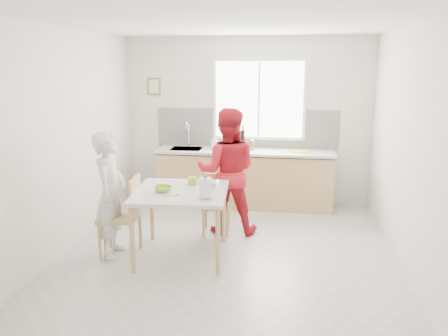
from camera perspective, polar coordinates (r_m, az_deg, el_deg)
The scene contains 21 objects.
ground at distance 5.42m, azimuth 0.54°, elevation -11.22°, with size 4.50×4.50×0.00m, color #B7B7B2.
room_shell at distance 4.97m, azimuth 0.58°, elevation 6.30°, with size 4.50×4.50×4.50m.
window at distance 7.15m, azimuth 4.60°, elevation 8.87°, with size 1.50×0.06×1.30m.
backsplash at distance 7.23m, azimuth 2.95°, elevation 5.16°, with size 3.00×0.02×0.65m, color white.
picture_frame at distance 7.46m, azimuth -9.13°, elevation 10.47°, with size 0.22×0.03×0.28m.
kitchen_counter at distance 7.11m, azimuth 2.62°, elevation -1.62°, with size 2.84×0.64×1.37m.
dining_table at distance 5.14m, azimuth -5.63°, elevation -3.86°, with size 1.15×1.15×0.82m.
chair_left at distance 5.35m, azimuth -12.78°, elevation -5.72°, with size 0.48×0.48×0.97m.
chair_far at distance 5.96m, azimuth -0.99°, elevation -4.36°, with size 0.40×0.40×0.80m.
person_white at distance 5.34m, azimuth -14.58°, elevation -3.43°, with size 0.55×0.36×1.51m, color silver.
person_red at distance 5.87m, azimuth 0.42°, elevation -0.46°, with size 0.83×0.65×1.71m, color red.
bowl_green at distance 5.10m, azimuth -7.97°, elevation -2.72°, with size 0.20×0.20×0.06m, color #7EBE2B.
bowl_white at distance 5.31m, azimuth -2.03°, elevation -2.01°, with size 0.20×0.20×0.05m, color white.
milk_jug at distance 4.77m, azimuth -2.39°, elevation -2.51°, with size 0.19×0.13×0.24m.
green_box at distance 5.36m, azimuth -4.13°, elevation -1.68°, with size 0.10×0.10×0.09m, color #8DB429.
spoon at distance 4.92m, azimuth -6.99°, elevation -3.54°, with size 0.01×0.01×0.16m, color #A5A5AA.
cutting_board at distance 6.98m, azimuth 9.84°, elevation 2.19°, with size 0.35×0.25×0.01m, color #9FBF2C.
wine_bottle_a at distance 7.02m, azimuth 2.43°, elevation 3.71°, with size 0.07×0.07×0.32m, color black.
wine_bottle_b at distance 7.06m, azimuth 2.49°, elevation 3.68°, with size 0.07×0.07×0.30m, color black.
jar_amber at distance 6.99m, azimuth 3.71°, elevation 2.99°, with size 0.06×0.06×0.16m, color olive.
soap_bottle at distance 7.10m, azimuth -1.22°, elevation 3.38°, with size 0.09×0.10×0.21m, color #999999.
Camera 1 is at (0.66, -4.88, 2.26)m, focal length 35.00 mm.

